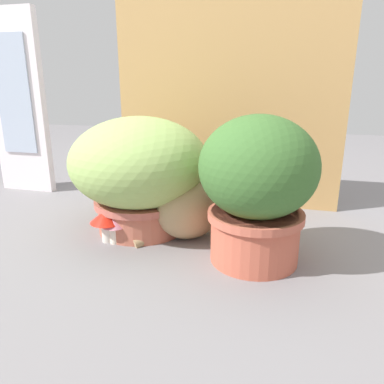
% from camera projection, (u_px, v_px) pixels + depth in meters
% --- Properties ---
extents(ground_plane, '(6.00, 6.00, 0.00)m').
position_uv_depth(ground_plane, '(173.00, 246.00, 1.25)').
color(ground_plane, slate).
extents(cardboard_backdrop, '(0.98, 0.03, 0.99)m').
position_uv_depth(cardboard_backdrop, '(228.00, 91.00, 1.56)').
color(cardboard_backdrop, tan).
rests_on(cardboard_backdrop, ground).
extents(window_panel_white, '(0.28, 0.05, 0.86)m').
position_uv_depth(window_panel_white, '(18.00, 103.00, 1.78)').
color(window_panel_white, white).
rests_on(window_panel_white, ground).
extents(grass_planter, '(0.50, 0.50, 0.42)m').
position_uv_depth(grass_planter, '(140.00, 170.00, 1.33)').
color(grass_planter, '#B45F4A').
rests_on(grass_planter, ground).
extents(leafy_planter, '(0.35, 0.35, 0.45)m').
position_uv_depth(leafy_planter, '(257.00, 185.00, 1.09)').
color(leafy_planter, '#C05A44').
rests_on(leafy_planter, ground).
extents(cat, '(0.33, 0.32, 0.32)m').
position_uv_depth(cat, '(195.00, 204.00, 1.30)').
color(cat, tan).
rests_on(cat, ground).
extents(mushroom_ornament_red, '(0.12, 0.12, 0.12)m').
position_uv_depth(mushroom_ornament_red, '(107.00, 218.00, 1.27)').
color(mushroom_ornament_red, silver).
rests_on(mushroom_ornament_red, ground).
extents(mushroom_ornament_pink, '(0.09, 0.09, 0.10)m').
position_uv_depth(mushroom_ornament_pink, '(114.00, 223.00, 1.26)').
color(mushroom_ornament_pink, silver).
rests_on(mushroom_ornament_pink, ground).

